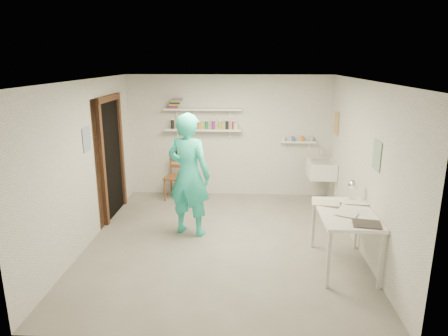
{
  "coord_description": "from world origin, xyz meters",
  "views": [
    {
      "loc": [
        0.31,
        -5.56,
        2.67
      ],
      "look_at": [
        0.0,
        0.4,
        1.05
      ],
      "focal_mm": 32.0,
      "sensor_mm": 36.0,
      "label": 1
    }
  ],
  "objects_px": {
    "wall_clock": "(185,152)",
    "desk_lamp": "(354,185)",
    "wooden_chair": "(176,177)",
    "work_table": "(344,239)",
    "belfast_sink": "(321,169)",
    "man": "(189,175)"
  },
  "relations": [
    {
      "from": "wall_clock",
      "to": "desk_lamp",
      "type": "height_order",
      "value": "wall_clock"
    },
    {
      "from": "wooden_chair",
      "to": "work_table",
      "type": "xyz_separation_m",
      "value": [
        2.65,
        -2.52,
        -0.06
      ]
    },
    {
      "from": "belfast_sink",
      "to": "wooden_chair",
      "type": "relative_size",
      "value": 0.67
    },
    {
      "from": "wall_clock",
      "to": "man",
      "type": "bearing_deg",
      "value": -48.76
    },
    {
      "from": "wall_clock",
      "to": "work_table",
      "type": "distance_m",
      "value": 2.69
    },
    {
      "from": "wall_clock",
      "to": "desk_lamp",
      "type": "xyz_separation_m",
      "value": [
        2.44,
        -0.69,
        -0.29
      ]
    },
    {
      "from": "wooden_chair",
      "to": "work_table",
      "type": "bearing_deg",
      "value": -32.03
    },
    {
      "from": "wooden_chair",
      "to": "work_table",
      "type": "height_order",
      "value": "wooden_chair"
    },
    {
      "from": "belfast_sink",
      "to": "man",
      "type": "bearing_deg",
      "value": -148.32
    },
    {
      "from": "wooden_chair",
      "to": "desk_lamp",
      "type": "bearing_deg",
      "value": -24.34
    },
    {
      "from": "belfast_sink",
      "to": "man",
      "type": "relative_size",
      "value": 0.31
    },
    {
      "from": "belfast_sink",
      "to": "work_table",
      "type": "xyz_separation_m",
      "value": [
        -0.11,
        -2.36,
        -0.31
      ]
    },
    {
      "from": "man",
      "to": "work_table",
      "type": "relative_size",
      "value": 1.65
    },
    {
      "from": "wall_clock",
      "to": "wooden_chair",
      "type": "relative_size",
      "value": 0.39
    },
    {
      "from": "wooden_chair",
      "to": "desk_lamp",
      "type": "height_order",
      "value": "desk_lamp"
    },
    {
      "from": "wall_clock",
      "to": "wooden_chair",
      "type": "height_order",
      "value": "wall_clock"
    },
    {
      "from": "work_table",
      "to": "wall_clock",
      "type": "bearing_deg",
      "value": 152.75
    },
    {
      "from": "work_table",
      "to": "wooden_chair",
      "type": "bearing_deg",
      "value": 136.42
    },
    {
      "from": "man",
      "to": "work_table",
      "type": "xyz_separation_m",
      "value": [
        2.18,
        -0.95,
        -0.57
      ]
    },
    {
      "from": "work_table",
      "to": "desk_lamp",
      "type": "xyz_separation_m",
      "value": [
        0.19,
        0.47,
        0.61
      ]
    },
    {
      "from": "wooden_chair",
      "to": "desk_lamp",
      "type": "distance_m",
      "value": 3.55
    },
    {
      "from": "wooden_chair",
      "to": "man",
      "type": "bearing_deg",
      "value": -61.6
    }
  ]
}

